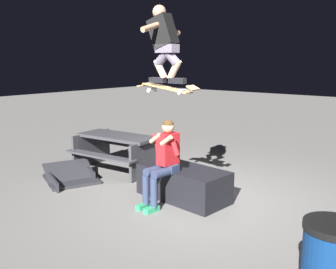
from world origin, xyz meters
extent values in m
plane|color=slate|center=(0.00, 0.00, 0.00)|extent=(40.00, 40.00, 0.00)
cube|color=black|center=(0.27, 0.16, 0.26)|extent=(1.58, 0.87, 0.53)
cube|color=#2D3856|center=(0.34, 0.47, 0.59)|extent=(0.32, 0.20, 0.12)
cube|color=red|center=(0.34, 0.47, 0.90)|extent=(0.23, 0.36, 0.50)
sphere|color=tan|center=(0.34, 0.47, 1.25)|extent=(0.20, 0.20, 0.20)
sphere|color=#473119|center=(0.34, 0.47, 1.27)|extent=(0.19, 0.19, 0.19)
cylinder|color=red|center=(0.15, 0.55, 0.97)|extent=(0.20, 0.10, 0.29)
cylinder|color=tan|center=(0.23, 0.64, 1.07)|extent=(0.24, 0.09, 0.19)
cylinder|color=red|center=(0.54, 0.51, 0.97)|extent=(0.20, 0.10, 0.29)
cylinder|color=tan|center=(0.47, 0.62, 1.07)|extent=(0.24, 0.09, 0.19)
cylinder|color=#2D3856|center=(0.27, 0.68, 0.57)|extent=(0.18, 0.41, 0.14)
cylinder|color=#2D3856|center=(0.29, 0.88, 0.28)|extent=(0.11, 0.11, 0.49)
cube|color=#2D9E66|center=(0.29, 0.93, 0.04)|extent=(0.12, 0.27, 0.08)
cylinder|color=#2D3856|center=(0.45, 0.66, 0.57)|extent=(0.18, 0.41, 0.14)
cylinder|color=#2D3856|center=(0.47, 0.86, 0.28)|extent=(0.11, 0.11, 0.49)
cube|color=#2D9E66|center=(0.47, 0.91, 0.04)|extent=(0.12, 0.27, 0.08)
cube|color=#AD8451|center=(0.24, 0.62, 1.87)|extent=(0.80, 0.24, 0.13)
cube|color=#AD8451|center=(0.69, 0.64, 1.89)|extent=(0.13, 0.21, 0.04)
cube|color=#AD8451|center=(-0.21, 0.59, 1.89)|extent=(0.13, 0.21, 0.07)
cube|color=#99999E|center=(0.52, 0.63, 1.84)|extent=(0.07, 0.16, 0.04)
cylinder|color=white|center=(0.51, 0.72, 1.82)|extent=(0.06, 0.03, 0.05)
cylinder|color=white|center=(0.52, 0.54, 1.82)|extent=(0.06, 0.03, 0.05)
cube|color=#99999E|center=(-0.04, 0.60, 1.84)|extent=(0.07, 0.16, 0.04)
cylinder|color=white|center=(-0.05, 0.69, 1.82)|extent=(0.06, 0.03, 0.05)
cylinder|color=white|center=(-0.04, 0.51, 1.82)|extent=(0.06, 0.03, 0.05)
cube|color=black|center=(0.42, 0.63, 1.98)|extent=(0.27, 0.11, 0.08)
cube|color=black|center=(0.06, 0.61, 1.98)|extent=(0.27, 0.11, 0.08)
cylinder|color=tan|center=(0.36, 0.62, 2.14)|extent=(0.24, 0.11, 0.31)
cylinder|color=#534D5B|center=(0.29, 0.62, 2.34)|extent=(0.34, 0.15, 0.33)
cylinder|color=tan|center=(0.11, 0.61, 2.14)|extent=(0.24, 0.11, 0.31)
cylinder|color=#534D5B|center=(0.18, 0.61, 2.34)|extent=(0.34, 0.15, 0.33)
cube|color=#534D5B|center=(0.24, 0.62, 2.44)|extent=(0.31, 0.22, 0.12)
cube|color=black|center=(0.32, 0.62, 2.68)|extent=(0.46, 0.24, 0.52)
sphere|color=tan|center=(0.38, 0.62, 2.96)|extent=(0.20, 0.20, 0.20)
cylinder|color=tan|center=(0.33, 0.84, 2.74)|extent=(0.10, 0.45, 0.19)
cylinder|color=tan|center=(0.35, 0.40, 2.74)|extent=(0.10, 0.45, 0.19)
cube|color=#28282D|center=(2.49, 0.76, 0.03)|extent=(1.23, 1.19, 0.06)
cube|color=#28282D|center=(2.49, 0.76, 0.10)|extent=(1.20, 1.18, 0.38)
cube|color=#28282D|center=(2.49, 1.17, 0.09)|extent=(0.81, 0.37, 0.18)
cube|color=#28282D|center=(2.49, 0.35, 0.09)|extent=(0.81, 0.37, 0.18)
cube|color=#38383D|center=(2.31, -0.32, 0.72)|extent=(1.76, 0.85, 0.06)
cube|color=#38383D|center=(2.26, 0.23, 0.42)|extent=(1.71, 0.39, 0.04)
cube|color=#38383D|center=(2.36, -0.87, 0.42)|extent=(1.71, 0.39, 0.04)
cube|color=#38383D|center=(3.08, -0.25, 0.36)|extent=(0.16, 1.10, 0.72)
cube|color=#38383D|center=(1.55, -0.39, 0.36)|extent=(0.16, 1.10, 0.72)
cylinder|color=black|center=(-2.53, 1.79, 0.89)|extent=(0.52, 0.52, 0.06)
camera|label=1|loc=(-3.29, 4.98, 2.27)|focal=40.29mm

